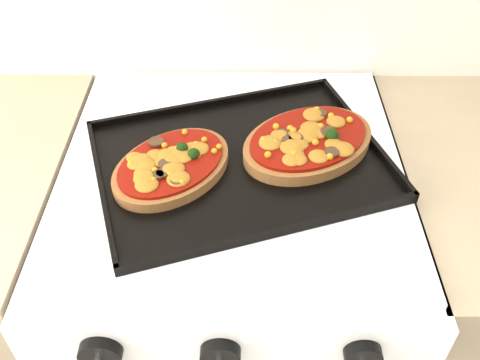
{
  "coord_description": "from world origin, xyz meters",
  "views": [
    {
      "loc": [
        0.03,
        1.0,
        1.52
      ],
      "look_at": [
        0.02,
        1.64,
        0.92
      ],
      "focal_mm": 40.0,
      "sensor_mm": 36.0,
      "label": 1
    }
  ],
  "objects_px": {
    "stove": "(235,311)",
    "pizza_left": "(171,165)",
    "baking_tray": "(240,159)",
    "pizza_right": "(308,140)"
  },
  "relations": [
    {
      "from": "stove",
      "to": "baking_tray",
      "type": "height_order",
      "value": "baking_tray"
    },
    {
      "from": "pizza_right",
      "to": "pizza_left",
      "type": "bearing_deg",
      "value": -164.65
    },
    {
      "from": "stove",
      "to": "pizza_right",
      "type": "distance_m",
      "value": 0.5
    },
    {
      "from": "stove",
      "to": "pizza_left",
      "type": "distance_m",
      "value": 0.49
    },
    {
      "from": "baking_tray",
      "to": "pizza_right",
      "type": "distance_m",
      "value": 0.12
    },
    {
      "from": "stove",
      "to": "baking_tray",
      "type": "distance_m",
      "value": 0.47
    },
    {
      "from": "baking_tray",
      "to": "stove",
      "type": "bearing_deg",
      "value": 138.62
    },
    {
      "from": "pizza_left",
      "to": "pizza_right",
      "type": "distance_m",
      "value": 0.24
    },
    {
      "from": "pizza_right",
      "to": "stove",
      "type": "bearing_deg",
      "value": -168.19
    },
    {
      "from": "pizza_left",
      "to": "pizza_right",
      "type": "xyz_separation_m",
      "value": [
        0.23,
        0.06,
        0.0
      ]
    }
  ]
}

